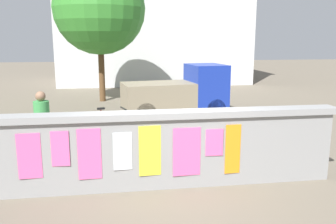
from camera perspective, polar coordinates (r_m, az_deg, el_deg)
The scene contains 8 objects.
ground at distance 14.59m, azimuth -4.44°, elevation 0.77°, with size 60.00×60.00×0.00m, color #6B6051.
poster_wall at distance 6.68m, azimuth 0.49°, elevation -5.81°, with size 6.46×0.42×1.46m.
auto_rickshaw_truck at distance 12.63m, azimuth 1.92°, elevation 3.23°, with size 3.78×2.01×1.85m.
motorcycle at distance 8.54m, azimuth 4.22°, elevation -3.94°, with size 1.90×0.56×0.87m.
bicycle_near at distance 9.80m, azimuth -9.71°, elevation -2.62°, with size 1.65×0.63×0.95m.
person_walking at distance 8.46m, azimuth -19.49°, elevation -1.10°, with size 0.40×0.40×1.62m.
tree_roadside at distance 16.09m, azimuth -10.94°, elevation 15.97°, with size 3.94×3.94×5.99m.
building_background at distance 23.33m, azimuth -2.47°, elevation 14.72°, with size 11.79×5.89×7.94m.
Camera 1 is at (-1.01, -6.29, 2.77)m, focal length 38.07 mm.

